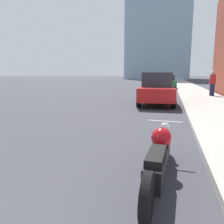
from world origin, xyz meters
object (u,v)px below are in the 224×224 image
(parked_car_green, at_px, (166,82))
(parked_car_silver, at_px, (167,78))
(motorcycle, at_px, (159,156))
(parked_car_red, at_px, (157,89))
(parked_car_yellow, at_px, (167,79))
(pedestrian, at_px, (212,83))

(parked_car_green, bearing_deg, parked_car_silver, 85.85)
(motorcycle, bearing_deg, parked_car_red, 97.43)
(parked_car_yellow, bearing_deg, parked_car_red, -89.98)
(parked_car_yellow, distance_m, parked_car_silver, 10.82)
(parked_car_red, distance_m, parked_car_yellow, 23.26)
(parked_car_green, height_order, parked_car_silver, parked_car_silver)
(parked_car_red, bearing_deg, pedestrian, 48.28)
(parked_car_red, height_order, parked_car_silver, same)
(motorcycle, relative_size, pedestrian, 1.53)
(parked_car_green, bearing_deg, motorcycle, -94.27)
(parked_car_yellow, relative_size, pedestrian, 2.42)
(parked_car_green, height_order, pedestrian, pedestrian)
(parked_car_green, distance_m, pedestrian, 9.13)
(parked_car_red, relative_size, parked_car_silver, 1.00)
(parked_car_red, distance_m, parked_car_silver, 34.08)
(motorcycle, distance_m, pedestrian, 13.34)
(motorcycle, distance_m, parked_car_green, 21.56)
(motorcycle, relative_size, parked_car_silver, 0.58)
(parked_car_silver, xyz_separation_m, pedestrian, (3.53, -29.84, 0.16))
(motorcycle, xyz_separation_m, parked_car_yellow, (-0.39, 32.02, 0.48))
(motorcycle, relative_size, parked_car_green, 0.58)
(parked_car_red, height_order, parked_car_green, parked_car_red)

